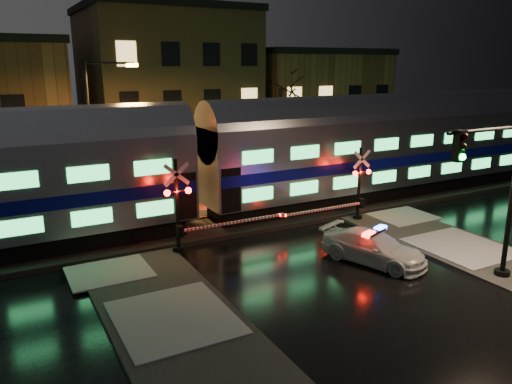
% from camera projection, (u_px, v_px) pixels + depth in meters
% --- Properties ---
extents(ground, '(120.00, 120.00, 0.00)m').
position_uv_depth(ground, '(297.00, 254.00, 21.10)').
color(ground, black).
rests_on(ground, ground).
extents(ballast, '(90.00, 4.20, 0.24)m').
position_uv_depth(ballast, '(244.00, 219.00, 25.33)').
color(ballast, black).
rests_on(ballast, ground).
extents(sidewalk_left, '(4.00, 20.00, 0.12)m').
position_uv_depth(sidewalk_left, '(212.00, 370.00, 12.99)').
color(sidewalk_left, '#2D2D2D').
rests_on(sidewalk_left, ground).
extents(building_mid, '(12.00, 11.00, 11.50)m').
position_uv_depth(building_mid, '(166.00, 90.00, 39.75)').
color(building_mid, brown).
rests_on(building_mid, ground).
extents(building_right, '(12.00, 10.00, 8.50)m').
position_uv_depth(building_right, '(305.00, 103.00, 45.67)').
color(building_right, brown).
rests_on(building_right, ground).
extents(train, '(51.00, 3.12, 5.92)m').
position_uv_depth(train, '(196.00, 161.00, 23.36)').
color(train, black).
rests_on(train, ballast).
extents(police_car, '(3.17, 4.68, 1.41)m').
position_uv_depth(police_car, '(374.00, 248.00, 20.01)').
color(police_car, silver).
rests_on(police_car, ground).
extents(crossing_signal_right, '(5.33, 0.64, 3.77)m').
position_uv_depth(crossing_signal_right, '(354.00, 192.00, 24.89)').
color(crossing_signal_right, black).
rests_on(crossing_signal_right, ground).
extents(crossing_signal_left, '(5.73, 0.65, 4.06)m').
position_uv_depth(crossing_signal_left, '(186.00, 215.00, 20.79)').
color(crossing_signal_left, black).
rests_on(crossing_signal_left, ground).
extents(traffic_light, '(3.93, 0.71, 6.08)m').
position_uv_depth(traffic_light, '(496.00, 198.00, 17.45)').
color(traffic_light, black).
rests_on(traffic_light, ground).
extents(streetlight, '(2.68, 0.28, 8.02)m').
position_uv_depth(streetlight, '(95.00, 129.00, 24.76)').
color(streetlight, black).
rests_on(streetlight, ground).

